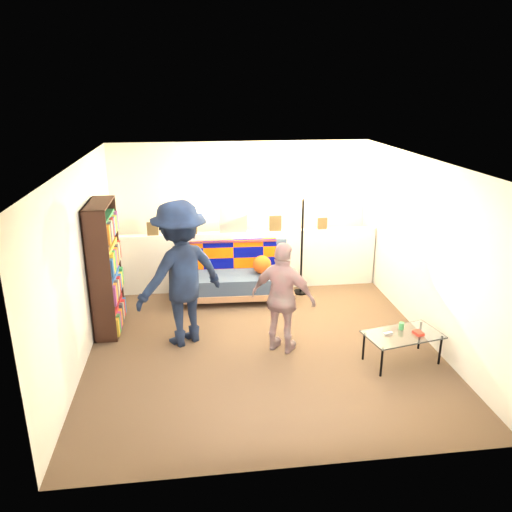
{
  "coord_description": "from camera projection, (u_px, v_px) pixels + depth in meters",
  "views": [
    {
      "loc": [
        -0.84,
        -6.09,
        3.29
      ],
      "look_at": [
        0.0,
        0.4,
        1.05
      ],
      "focal_mm": 35.0,
      "sensor_mm": 36.0,
      "label": 1
    }
  ],
  "objects": [
    {
      "name": "ledge_decor",
      "position": [
        232.0,
        222.0,
        8.14
      ],
      "size": [
        2.97,
        0.02,
        0.45
      ],
      "color": "brown",
      "rests_on": "half_wall_ledge"
    },
    {
      "name": "half_wall_ledge",
      "position": [
        245.0,
        260.0,
        8.41
      ],
      "size": [
        4.45,
        0.15,
        1.0
      ],
      "primitive_type": "cube",
      "color": "silver",
      "rests_on": "ground"
    },
    {
      "name": "person_right",
      "position": [
        283.0,
        298.0,
        6.32
      ],
      "size": [
        0.92,
        0.76,
        1.47
      ],
      "primitive_type": "imported",
      "rotation": [
        0.0,
        0.0,
        2.58
      ],
      "color": "#D38892",
      "rests_on": "ground"
    },
    {
      "name": "floor_lamp",
      "position": [
        303.0,
        224.0,
        8.0
      ],
      "size": [
        0.35,
        0.31,
        1.68
      ],
      "color": "black",
      "rests_on": "ground"
    },
    {
      "name": "bookshelf",
      "position": [
        105.0,
        272.0,
        6.89
      ],
      "size": [
        0.3,
        0.91,
        1.83
      ],
      "color": "black",
      "rests_on": "ground"
    },
    {
      "name": "person_left",
      "position": [
        181.0,
        274.0,
        6.48
      ],
      "size": [
        1.44,
        1.28,
        1.94
      ],
      "primitive_type": "imported",
      "rotation": [
        0.0,
        0.0,
        3.71
      ],
      "color": "black",
      "rests_on": "ground"
    },
    {
      "name": "ground",
      "position": [
        260.0,
        337.0,
        6.88
      ],
      "size": [
        5.0,
        5.0,
        0.0
      ],
      "primitive_type": "plane",
      "color": "brown",
      "rests_on": "ground"
    },
    {
      "name": "room_shell",
      "position": [
        255.0,
        211.0,
        6.78
      ],
      "size": [
        4.6,
        5.05,
        2.45
      ],
      "color": "silver",
      "rests_on": "ground"
    },
    {
      "name": "coffee_table",
      "position": [
        403.0,
        336.0,
        6.16
      ],
      "size": [
        1.01,
        0.69,
        0.48
      ],
      "color": "black",
      "rests_on": "ground"
    },
    {
      "name": "futon_sofa",
      "position": [
        235.0,
        275.0,
        8.11
      ],
      "size": [
        1.89,
        0.96,
        0.8
      ],
      "color": "#AF7A55",
      "rests_on": "ground"
    }
  ]
}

